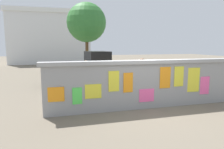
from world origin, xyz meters
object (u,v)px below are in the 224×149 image
object	(u,v)px
auto_rickshaw_truck	(81,68)
bicycle_near	(117,89)
motorcycle	(144,77)
tree_roadside	(87,23)
person_walking	(142,72)
bicycle_far	(185,87)
person_bystander	(86,77)

from	to	relation	value
auto_rickshaw_truck	bicycle_near	distance (m)	3.57
motorcycle	tree_roadside	bearing A→B (deg)	112.83
person_walking	bicycle_far	bearing A→B (deg)	-25.25
bicycle_near	person_walking	size ratio (longest dim) A/B	1.05
motorcycle	bicycle_far	bearing A→B (deg)	-70.82
motorcycle	bicycle_far	size ratio (longest dim) A/B	1.15
motorcycle	person_walking	xyz separation A→B (m)	(-0.89, -1.68, 0.52)
auto_rickshaw_truck	person_bystander	xyz separation A→B (m)	(-0.19, -3.59, 0.09)
person_walking	person_bystander	distance (m)	2.77
auto_rickshaw_truck	person_bystander	bearing A→B (deg)	-93.04
motorcycle	bicycle_near	size ratio (longest dim) A/B	1.11
bicycle_near	auto_rickshaw_truck	bearing A→B (deg)	109.03
person_walking	bicycle_near	bearing A→B (deg)	-159.31
auto_rickshaw_truck	bicycle_far	bearing A→B (deg)	-40.88
bicycle_near	bicycle_far	world-z (taller)	same
motorcycle	bicycle_near	bearing A→B (deg)	-135.43
bicycle_far	bicycle_near	bearing A→B (deg)	173.92
motorcycle	tree_roadside	xyz separation A→B (m)	(-2.36, 5.60, 3.44)
bicycle_near	tree_roadside	world-z (taller)	tree_roadside
motorcycle	tree_roadside	size ratio (longest dim) A/B	0.35
person_walking	tree_roadside	xyz separation A→B (m)	(-1.47, 7.28, 2.91)
auto_rickshaw_truck	tree_roadside	size ratio (longest dim) A/B	0.70
person_bystander	auto_rickshaw_truck	bearing A→B (deg)	86.96
auto_rickshaw_truck	person_bystander	world-z (taller)	auto_rickshaw_truck
tree_roadside	motorcycle	bearing A→B (deg)	-67.17
person_walking	tree_roadside	world-z (taller)	tree_roadside
person_bystander	tree_roadside	xyz separation A→B (m)	(1.20, 8.04, 2.91)
bicycle_near	tree_roadside	distance (m)	8.55
auto_rickshaw_truck	tree_roadside	world-z (taller)	tree_roadside
auto_rickshaw_truck	tree_roadside	distance (m)	5.46
person_walking	person_bystander	bearing A→B (deg)	-164.21
person_walking	auto_rickshaw_truck	bearing A→B (deg)	131.13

